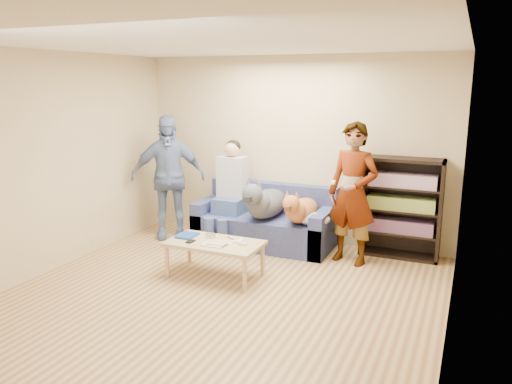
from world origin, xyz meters
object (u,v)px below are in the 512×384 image
at_px(person_standing_right, 353,194).
at_px(person_seated, 229,189).
at_px(bookshelf, 401,206).
at_px(camera_silver, 210,236).
at_px(dog_tan, 300,210).
at_px(notebook_blue, 187,235).
at_px(coffee_table, 215,246).
at_px(person_standing_left, 168,177).
at_px(sofa, 265,224).
at_px(dog_gray, 265,202).

xyz_separation_m(person_standing_right, person_seated, (-1.77, 0.12, -0.11)).
height_order(person_standing_right, bookshelf, person_standing_right).
relative_size(camera_silver, dog_tan, 0.10).
bearing_deg(camera_silver, notebook_blue, -165.96).
xyz_separation_m(notebook_blue, person_seated, (-0.02, 1.18, 0.34)).
height_order(person_seated, bookshelf, person_seated).
distance_m(camera_silver, coffee_table, 0.18).
bearing_deg(person_standing_right, coffee_table, -126.18).
bearing_deg(camera_silver, coffee_table, -45.00).
distance_m(person_standing_left, notebook_blue, 1.47).
distance_m(dog_tan, coffee_table, 1.33).
xyz_separation_m(camera_silver, dog_tan, (0.78, 1.01, 0.16)).
relative_size(notebook_blue, camera_silver, 2.36).
bearing_deg(sofa, coffee_table, -93.19).
xyz_separation_m(person_standing_right, coffee_table, (-1.34, -1.11, -0.51)).
bearing_deg(person_standing_left, person_seated, -23.22).
bearing_deg(person_seated, notebook_blue, -88.98).
relative_size(notebook_blue, bookshelf, 0.20).
height_order(dog_gray, dog_tan, dog_gray).
height_order(person_standing_left, dog_tan, person_standing_left).
distance_m(person_standing_right, sofa, 1.43).
xyz_separation_m(person_seated, dog_gray, (0.56, -0.07, -0.12)).
height_order(person_standing_left, person_seated, person_standing_left).
bearing_deg(coffee_table, sofa, 86.81).
height_order(person_standing_right, coffee_table, person_standing_right).
distance_m(camera_silver, dog_gray, 1.09).
relative_size(camera_silver, coffee_table, 0.10).
bearing_deg(coffee_table, camera_silver, 135.00).
relative_size(sofa, dog_tan, 1.67).
bearing_deg(camera_silver, dog_gray, 75.72).
height_order(person_standing_right, dog_tan, person_standing_right).
bearing_deg(bookshelf, person_standing_right, -138.10).
bearing_deg(bookshelf, person_standing_left, -171.12).
distance_m(person_standing_left, dog_tan, 2.02).
relative_size(dog_tan, bookshelf, 0.87).
bearing_deg(notebook_blue, dog_gray, 63.82).
distance_m(person_standing_left, bookshelf, 3.26).
xyz_separation_m(camera_silver, bookshelf, (2.00, 1.47, 0.23)).
distance_m(person_standing_right, dog_gray, 1.22).
height_order(person_seated, dog_gray, person_seated).
xyz_separation_m(sofa, dog_gray, (0.07, -0.20, 0.37)).
relative_size(dog_gray, dog_tan, 1.11).
bearing_deg(dog_tan, coffee_table, -120.33).
bearing_deg(notebook_blue, sofa, 69.95).
bearing_deg(notebook_blue, camera_silver, 14.04).
bearing_deg(dog_gray, coffee_table, -97.09).
distance_m(person_seated, dog_gray, 0.58).
height_order(person_seated, coffee_table, person_seated).
relative_size(notebook_blue, coffee_table, 0.24).
bearing_deg(person_seated, coffee_table, -71.05).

